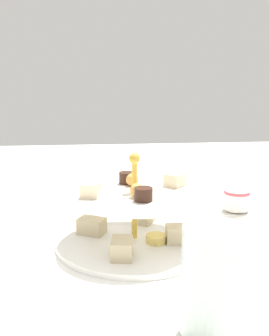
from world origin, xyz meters
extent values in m
plane|color=white|center=(0.00, 0.00, 0.00)|extent=(2.40, 2.40, 0.00)
cylinder|color=white|center=(0.00, 0.00, 0.01)|extent=(0.28, 0.28, 0.01)
cylinder|color=white|center=(0.00, 0.00, 0.09)|extent=(0.23, 0.23, 0.01)
cylinder|color=gold|center=(0.00, 0.00, 0.08)|extent=(0.01, 0.01, 0.16)
sphere|color=gold|center=(0.00, 0.00, 0.16)|extent=(0.02, 0.02, 0.02)
cube|color=#CCB78E|center=(-0.08, 0.03, 0.03)|extent=(0.06, 0.05, 0.03)
cube|color=#CCB78E|center=(-0.03, -0.08, 0.03)|extent=(0.04, 0.05, 0.03)
cube|color=#CCB78E|center=(0.08, -0.03, 0.03)|extent=(0.05, 0.04, 0.03)
cube|color=#CCB78E|center=(0.03, 0.08, 0.03)|extent=(0.05, 0.06, 0.03)
cylinder|color=#E5C660|center=(0.04, -0.03, 0.02)|extent=(0.04, 0.04, 0.01)
cylinder|color=#381E14|center=(0.01, -0.06, 0.11)|extent=(0.03, 0.03, 0.02)
cylinder|color=#381E14|center=(-0.01, 0.06, 0.11)|extent=(0.03, 0.03, 0.02)
cube|color=beige|center=(0.08, 0.03, 0.11)|extent=(0.04, 0.04, 0.02)
cube|color=beige|center=(-0.08, -0.03, 0.11)|extent=(0.04, 0.04, 0.02)
sphere|color=gold|center=(0.00, 0.04, 0.11)|extent=(0.02, 0.02, 0.02)
sphere|color=gold|center=(0.00, -0.04, 0.11)|extent=(0.02, 0.02, 0.02)
cylinder|color=silver|center=(0.06, -0.27, 0.06)|extent=(0.07, 0.07, 0.13)
cylinder|color=silver|center=(0.13, 0.24, 0.04)|extent=(0.06, 0.06, 0.07)
cylinder|color=white|center=(0.25, 0.15, 0.00)|extent=(0.09, 0.09, 0.01)
cylinder|color=white|center=(0.25, 0.15, 0.03)|extent=(0.06, 0.06, 0.04)
cylinder|color=#D14C56|center=(0.25, 0.15, 0.05)|extent=(0.06, 0.06, 0.01)
camera|label=1|loc=(-0.07, -0.65, 0.28)|focal=40.58mm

